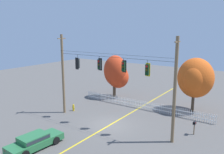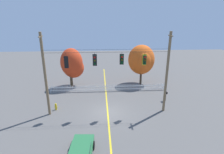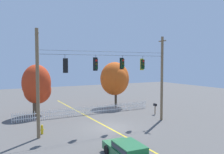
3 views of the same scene
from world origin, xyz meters
The scene contains 12 objects.
ground centered at (0.00, 0.00, 0.00)m, with size 80.00×80.00×0.00m, color #565451.
lane_centerline_stripe centered at (0.00, 0.00, 0.00)m, with size 0.16×36.00×0.01m, color gold.
signal_support_span centered at (0.00, 0.00, 4.53)m, with size 13.08×1.10×8.88m.
traffic_signal_eastbound_side centered at (-4.13, -0.01, 5.90)m, with size 0.43×0.38×1.56m.
traffic_signal_northbound_primary centered at (-1.27, 0.01, 6.02)m, with size 0.43×0.38×1.42m.
traffic_signal_westbound_side centered at (1.51, 0.01, 6.06)m, with size 0.43×0.38×1.34m.
traffic_signal_northbound_secondary centered at (3.89, 0.01, 5.98)m, with size 0.43×0.38×1.44m.
white_picket_fence centered at (0.42, 6.09, 0.51)m, with size 16.70×0.06×1.02m.
autumn_maple_near_fence centered at (-4.92, 8.57, 3.44)m, with size 3.41×3.16×5.95m.
autumn_maple_mid centered at (5.69, 8.86, 3.92)m, with size 4.10×3.90×6.24m.
fire_hydrant centered at (-5.93, 0.99, 0.40)m, with size 0.38×0.22×0.81m.
roadside_mailbox centered at (7.53, 2.49, 1.07)m, with size 0.25×0.44×1.31m.
Camera 2 is at (-0.70, -18.02, 10.14)m, focal length 28.85 mm.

